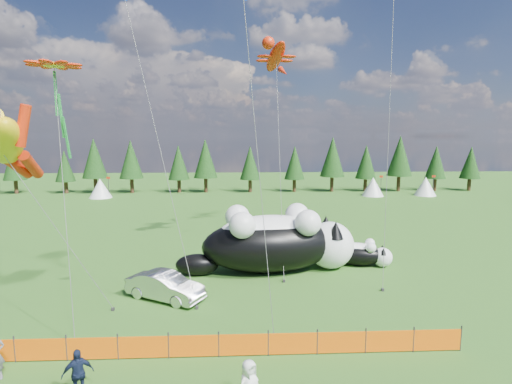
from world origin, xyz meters
TOP-DOWN VIEW (x-y plane):
  - ground at (0.00, 0.00)m, footprint 160.00×160.00m
  - safety_fence at (0.00, -3.00)m, footprint 22.06×0.06m
  - tree_line at (0.00, 45.00)m, footprint 90.00×4.00m
  - festival_tents at (11.00, 40.00)m, footprint 50.00×3.20m
  - cat_large at (4.40, 7.31)m, footprint 11.86×5.16m
  - cat_small at (10.19, 8.18)m, footprint 4.88×2.61m
  - car at (-2.18, 2.94)m, footprint 4.68×3.53m
  - spectator_c at (-3.65, -5.32)m, footprint 1.15×0.92m
  - superhero_kite at (-8.15, -0.32)m, footprint 6.50×5.94m
  - gecko_kite at (4.80, 13.71)m, footprint 3.95×11.87m
  - flower_kite at (-6.57, 1.20)m, footprint 2.79×4.38m
  - diamond_kite_a at (-4.14, 5.18)m, footprint 4.55×4.31m
  - diamond_kite_c at (2.11, -1.06)m, footprint 1.89×1.43m

SIDE VIEW (x-z plane):
  - ground at x=0.00m, z-range 0.00..0.00m
  - safety_fence at x=0.00m, z-range -0.05..1.05m
  - car at x=-2.18m, z-range 0.00..1.48m
  - cat_small at x=10.19m, z-range -0.04..1.74m
  - spectator_c at x=-3.65m, z-range 0.00..1.75m
  - festival_tents at x=11.00m, z-range 0.00..2.80m
  - cat_large at x=4.40m, z-range -0.11..4.18m
  - tree_line at x=0.00m, z-range 0.00..8.00m
  - superhero_kite at x=-8.15m, z-range 3.07..14.11m
  - flower_kite at x=-6.57m, z-range 5.73..18.10m
  - diamond_kite_c at x=2.11m, z-range 6.37..21.89m
  - gecko_kite at x=4.80m, z-range 6.33..23.44m
  - diamond_kite_a at x=-4.14m, z-range 6.76..24.41m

